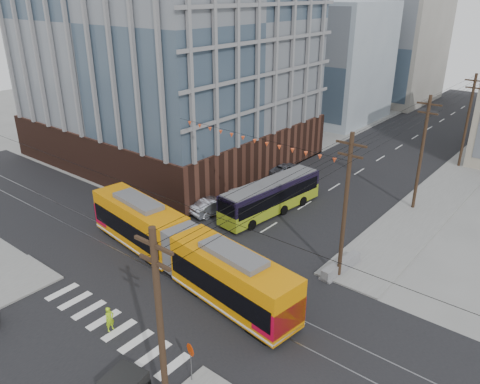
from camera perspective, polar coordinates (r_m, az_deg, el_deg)
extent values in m
plane|color=slate|center=(33.11, -11.15, -13.06)|extent=(160.00, 160.00, 0.00)
cube|color=#381E16|center=(58.70, -9.13, 18.09)|extent=(30.00, 25.00, 28.60)
cube|color=#8C99A5|center=(79.01, 10.05, 15.45)|extent=(18.00, 16.00, 18.00)
cube|color=gray|center=(95.58, 17.95, 16.65)|extent=(16.00, 18.00, 20.00)
cylinder|color=black|center=(21.54, -9.56, -17.31)|extent=(0.30, 0.30, 11.00)
imported|color=#ADB3C6|center=(44.13, -3.19, -1.68)|extent=(2.53, 4.90, 1.54)
imported|color=silver|center=(46.08, -0.42, -0.54)|extent=(3.68, 5.55, 1.49)
imported|color=slate|center=(53.69, 5.70, 2.77)|extent=(2.76, 4.85, 1.28)
imported|color=#A2D916|center=(30.85, -15.60, -14.70)|extent=(0.41, 0.62, 1.67)
cube|color=slate|center=(36.29, 12.23, -8.80)|extent=(1.44, 4.31, 0.85)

